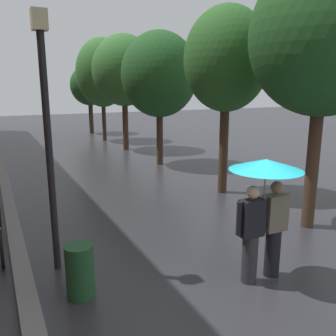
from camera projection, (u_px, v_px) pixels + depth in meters
ground_plane at (264, 304)px, 5.39m from camera, size 80.00×80.00×0.00m
kerb_strip at (4, 177)px, 12.70m from camera, size 0.30×36.00×0.12m
street_tree_0 at (324, 37)px, 7.44m from camera, size 3.14×3.14×5.92m
street_tree_1 at (227, 60)px, 10.21m from camera, size 2.47×2.47×5.46m
street_tree_2 at (159, 75)px, 14.26m from camera, size 3.07×3.07×5.37m
street_tree_3 at (124, 71)px, 17.71m from camera, size 3.17×3.17×5.74m
street_tree_4 at (102, 73)px, 20.82m from camera, size 3.05×3.05×5.98m
street_tree_5 at (90, 85)px, 24.33m from camera, size 2.62×2.62×4.65m
couple_under_umbrella at (264, 199)px, 5.80m from camera, size 1.19×1.19×2.08m
street_lamp_post at (47, 127)px, 5.89m from camera, size 0.24×0.24×4.38m
litter_bin at (80, 271)px, 5.50m from camera, size 0.44×0.44×0.85m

